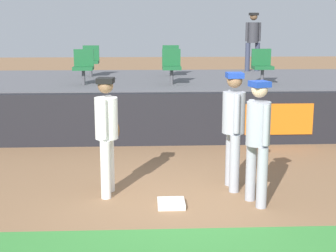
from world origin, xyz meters
TOP-DOWN VIEW (x-y plane):
  - ground_plane at (0.00, 0.00)m, footprint 60.00×60.00m
  - first_base at (-0.21, -0.12)m, footprint 0.40×0.40m
  - player_fielder_home at (-1.17, 0.44)m, footprint 0.39×0.56m
  - player_runner_visitor at (1.05, -0.08)m, footprint 0.44×0.50m
  - player_coach_visitor at (0.82, 0.64)m, footprint 0.37×0.53m
  - field_wall at (0.01, 3.61)m, footprint 18.00×0.26m
  - bleacher_platform at (0.00, 6.18)m, footprint 18.00×4.80m
  - seat_front_center at (0.07, 5.05)m, footprint 0.45×0.44m
  - seat_back_left at (-2.06, 6.85)m, footprint 0.45×0.44m
  - seat_front_left at (-2.05, 5.05)m, footprint 0.48×0.44m
  - seat_front_right at (2.28, 5.05)m, footprint 0.48×0.44m
  - seat_back_center at (0.15, 6.85)m, footprint 0.45×0.44m
  - spectator_hooded at (2.69, 8.07)m, footprint 0.48×0.38m

SIDE VIEW (x-z plane):
  - ground_plane at x=0.00m, z-range 0.00..0.00m
  - first_base at x=-0.21m, z-range 0.00..0.08m
  - field_wall at x=0.01m, z-range 0.00..1.15m
  - bleacher_platform at x=0.00m, z-range 0.00..1.16m
  - player_fielder_home at x=-1.17m, z-range 0.14..1.99m
  - player_runner_visitor at x=1.05m, z-range 0.15..1.99m
  - player_coach_visitor at x=0.82m, z-range 0.15..2.05m
  - seat_back_left at x=-2.06m, z-range 1.21..2.05m
  - seat_front_center at x=0.07m, z-range 1.21..2.05m
  - seat_back_center at x=0.15m, z-range 1.21..2.05m
  - seat_front_right at x=2.28m, z-range 1.21..2.05m
  - seat_front_left at x=-2.05m, z-range 1.21..2.05m
  - spectator_hooded at x=2.69m, z-range 1.30..3.04m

